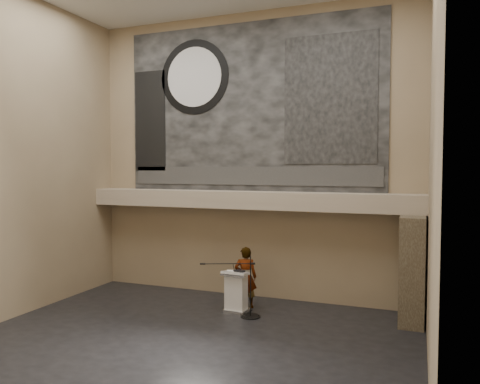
% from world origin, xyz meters
% --- Properties ---
extents(floor, '(10.00, 10.00, 0.00)m').
position_xyz_m(floor, '(0.00, 0.00, 0.00)').
color(floor, black).
rests_on(floor, ground).
extents(wall_back, '(10.00, 0.02, 8.50)m').
position_xyz_m(wall_back, '(0.00, 4.00, 4.25)').
color(wall_back, '#846F54').
rests_on(wall_back, floor).
extents(wall_front, '(10.00, 0.02, 8.50)m').
position_xyz_m(wall_front, '(0.00, -4.00, 4.25)').
color(wall_front, '#846F54').
rests_on(wall_front, floor).
extents(wall_left, '(0.02, 8.00, 8.50)m').
position_xyz_m(wall_left, '(-5.00, 0.00, 4.25)').
color(wall_left, '#846F54').
rests_on(wall_left, floor).
extents(wall_right, '(0.02, 8.00, 8.50)m').
position_xyz_m(wall_right, '(5.00, 0.00, 4.25)').
color(wall_right, '#846F54').
rests_on(wall_right, floor).
extents(soffit, '(10.00, 0.80, 0.50)m').
position_xyz_m(soffit, '(0.00, 3.60, 2.95)').
color(soffit, tan).
rests_on(soffit, wall_back).
extents(sprinkler_left, '(0.04, 0.04, 0.06)m').
position_xyz_m(sprinkler_left, '(-1.60, 3.55, 2.67)').
color(sprinkler_left, '#B2893D').
rests_on(sprinkler_left, soffit).
extents(sprinkler_right, '(0.04, 0.04, 0.06)m').
position_xyz_m(sprinkler_right, '(1.90, 3.55, 2.67)').
color(sprinkler_right, '#B2893D').
rests_on(sprinkler_right, soffit).
extents(banner, '(8.00, 0.05, 5.00)m').
position_xyz_m(banner, '(0.00, 3.97, 5.70)').
color(banner, black).
rests_on(banner, wall_back).
extents(banner_text_strip, '(7.76, 0.02, 0.55)m').
position_xyz_m(banner_text_strip, '(0.00, 3.93, 3.65)').
color(banner_text_strip, '#2C2C2C').
rests_on(banner_text_strip, banner).
extents(banner_clock_rim, '(2.30, 0.02, 2.30)m').
position_xyz_m(banner_clock_rim, '(-1.80, 3.93, 6.70)').
color(banner_clock_rim, black).
rests_on(banner_clock_rim, banner).
extents(banner_clock_face, '(1.84, 0.02, 1.84)m').
position_xyz_m(banner_clock_face, '(-1.80, 3.91, 6.70)').
color(banner_clock_face, silver).
rests_on(banner_clock_face, banner).
extents(banner_building_print, '(2.60, 0.02, 3.60)m').
position_xyz_m(banner_building_print, '(2.40, 3.93, 5.80)').
color(banner_building_print, black).
rests_on(banner_building_print, banner).
extents(banner_brick_print, '(1.10, 0.02, 3.20)m').
position_xyz_m(banner_brick_print, '(-3.40, 3.93, 5.40)').
color(banner_brick_print, black).
rests_on(banner_brick_print, banner).
extents(stone_pier, '(0.60, 1.40, 2.70)m').
position_xyz_m(stone_pier, '(4.65, 3.15, 1.35)').
color(stone_pier, '#3E3426').
rests_on(stone_pier, floor).
extents(lectern, '(0.71, 0.54, 1.13)m').
position_xyz_m(lectern, '(0.22, 2.34, 0.55)').
color(lectern, silver).
rests_on(lectern, floor).
extents(binder, '(0.33, 0.31, 0.04)m').
position_xyz_m(binder, '(0.30, 2.37, 1.12)').
color(binder, black).
rests_on(binder, lectern).
extents(papers, '(0.28, 0.34, 0.00)m').
position_xyz_m(papers, '(0.05, 2.33, 1.10)').
color(papers, white).
rests_on(papers, lectern).
extents(speaker_person, '(0.71, 0.56, 1.70)m').
position_xyz_m(speaker_person, '(0.31, 2.83, 0.85)').
color(speaker_person, white).
rests_on(speaker_person, floor).
extents(mic_stand, '(1.48, 0.78, 1.59)m').
position_xyz_m(mic_stand, '(0.68, 2.07, 0.24)').
color(mic_stand, black).
rests_on(mic_stand, floor).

